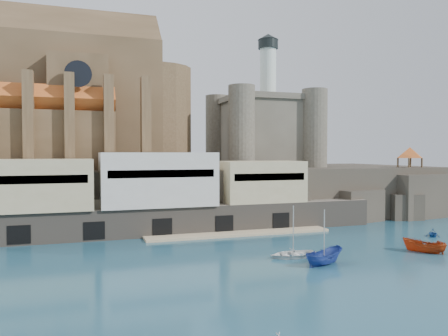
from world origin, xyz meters
name	(u,v)px	position (x,y,z in m)	size (l,w,h in m)	color
ground	(276,263)	(0.00, 0.00, 0.00)	(300.00, 300.00, 0.00)	navy
promontory	(193,192)	(-0.19, 39.37, 4.92)	(100.00, 36.00, 10.00)	#29241E
quay	(157,196)	(-10.19, 23.07, 6.07)	(70.00, 12.00, 13.05)	#685F53
church	(67,104)	(-24.13, 41.85, 22.13)	(47.00, 25.93, 30.51)	#4E3A24
castle_keep	(263,128)	(16.08, 41.08, 18.31)	(21.20, 21.20, 29.30)	#4E493D
rock_outcrop	(410,197)	(42.00, 25.84, 4.02)	(14.50, 10.50, 8.70)	#29241E
pavilion	(410,154)	(42.00, 26.00, 12.73)	(6.40, 6.40, 5.40)	#4E3A24
boat_2	(324,265)	(4.85, -2.58, 0.00)	(2.19, 2.24, 5.81)	navy
boat_5	(424,252)	(20.47, -1.23, 0.00)	(2.02, 2.07, 5.36)	#9B330F
boat_6	(293,257)	(3.21, 1.95, 0.00)	(4.50, 1.30, 6.29)	white
boat_7	(433,236)	(30.00, 7.18, 0.00)	(2.53, 1.55, 2.93)	navy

